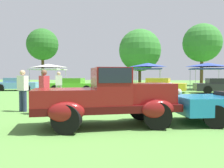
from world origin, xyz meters
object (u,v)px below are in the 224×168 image
show_car_charcoal (221,86)px  spectator_between_cars (23,89)px  feature_pickup_truck (108,97)px  show_car_yellow (160,85)px  spectator_near_truck (44,90)px  show_car_lime (73,85)px  canopy_tent_right_field (208,66)px  spectator_by_row (59,84)px  show_car_skyblue (17,84)px  canopy_tent_left_field (48,67)px  canopy_tent_center_field (148,66)px

show_car_charcoal → spectator_between_cars: (-10.78, -11.16, 0.31)m
feature_pickup_truck → spectator_between_cars: size_ratio=2.56×
show_car_yellow → spectator_near_truck: bearing=-111.7°
show_car_charcoal → spectator_between_cars: 15.52m
show_car_lime → canopy_tent_right_field: canopy_tent_right_field is taller
spectator_between_cars → spectator_by_row: size_ratio=1.00×
feature_pickup_truck → spectator_between_cars: bearing=151.6°
show_car_skyblue → canopy_tent_left_field: (1.41, 3.96, 1.83)m
show_car_yellow → spectator_between_cars: spectator_between_cars is taller
canopy_tent_right_field → show_car_charcoal: bearing=-91.3°
canopy_tent_right_field → spectator_by_row: bearing=-135.2°
show_car_charcoal → spectator_by_row: spectator_by_row is taller
show_car_skyblue → canopy_tent_right_field: 18.88m
feature_pickup_truck → canopy_tent_left_field: size_ratio=1.33×
show_car_yellow → spectator_near_truck: (-4.81, -12.06, 0.31)m
feature_pickup_truck → canopy_tent_center_field: bearing=86.6°
canopy_tent_right_field → canopy_tent_left_field: bearing=-179.3°
canopy_tent_left_field → canopy_tent_right_field: same height
show_car_lime → spectator_near_truck: spectator_near_truck is taller
feature_pickup_truck → canopy_tent_left_field: (-9.91, 17.76, 1.56)m
show_car_charcoal → spectator_by_row: bearing=-150.0°
show_car_yellow → show_car_charcoal: size_ratio=1.10×
feature_pickup_truck → spectator_near_truck: feature_pickup_truck is taller
show_car_charcoal → canopy_tent_left_field: (-16.81, 4.50, 1.82)m
feature_pickup_truck → show_car_skyblue: (-11.32, 13.80, -0.26)m
spectator_near_truck → spectator_between_cars: size_ratio=1.00×
show_car_skyblue → show_car_lime: bearing=-12.8°
spectator_near_truck → spectator_by_row: size_ratio=1.00×
show_car_skyblue → show_car_lime: 6.22m
show_car_yellow → canopy_tent_right_field: 6.78m
spectator_between_cars → canopy_tent_right_field: size_ratio=0.52×
spectator_near_truck → canopy_tent_center_field: (3.76, 15.64, 1.51)m
show_car_yellow → canopy_tent_center_field: bearing=106.3°
show_car_lime → canopy_tent_left_field: canopy_tent_left_field is taller
spectator_between_cars → feature_pickup_truck: bearing=-28.4°
feature_pickup_truck → canopy_tent_left_field: bearing=119.2°
canopy_tent_center_field → show_car_yellow: bearing=-73.7°
show_car_charcoal → spectator_near_truck: bearing=-129.6°
show_car_yellow → canopy_tent_center_field: size_ratio=1.65×
show_car_lime → canopy_tent_center_field: canopy_tent_center_field is taller
canopy_tent_right_field → canopy_tent_center_field: bearing=-173.2°
canopy_tent_left_field → canopy_tent_right_field: (16.91, 0.21, 0.00)m
show_car_lime → canopy_tent_center_field: bearing=37.6°
spectator_between_cars → spectator_by_row: same height
spectator_between_cars → show_car_yellow: bearing=62.8°
feature_pickup_truck → show_car_yellow: feature_pickup_truck is taller
canopy_tent_center_field → canopy_tent_right_field: 6.01m
show_car_skyblue → canopy_tent_right_field: bearing=12.8°
show_car_lime → canopy_tent_right_field: bearing=24.4°
show_car_charcoal → spectator_by_row: size_ratio=2.44×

